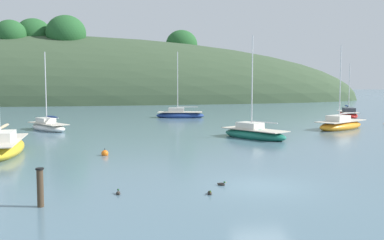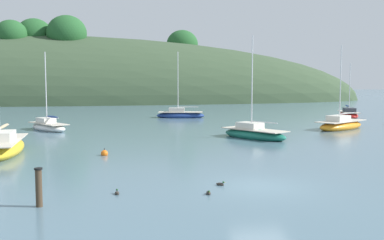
{
  "view_description": "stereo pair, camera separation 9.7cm",
  "coord_description": "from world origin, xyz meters",
  "views": [
    {
      "loc": [
        -6.04,
        -18.6,
        4.67
      ],
      "look_at": [
        0.0,
        20.0,
        1.2
      ],
      "focal_mm": 41.64,
      "sensor_mm": 36.0,
      "label": 1
    },
    {
      "loc": [
        -5.94,
        -18.62,
        4.67
      ],
      "look_at": [
        0.0,
        20.0,
        1.2
      ],
      "focal_mm": 41.64,
      "sensor_mm": 36.0,
      "label": 2
    }
  ],
  "objects": [
    {
      "name": "duck_lead",
      "position": [
        -6.27,
        -0.39,
        0.05
      ],
      "size": [
        0.18,
        0.42,
        0.24
      ],
      "color": "#2D2823",
      "rests_on": "ground"
    },
    {
      "name": "sailboat_orange_cutter",
      "position": [
        4.48,
        16.07,
        0.38
      ],
      "size": [
        5.11,
        6.28,
        8.51
      ],
      "color": "#196B56",
      "rests_on": "ground"
    },
    {
      "name": "ground_plane",
      "position": [
        0.0,
        0.0,
        0.0
      ],
      "size": [
        400.0,
        400.0,
        0.0
      ],
      "primitive_type": "plane",
      "color": "slate"
    },
    {
      "name": "duck_straggler",
      "position": [
        -1.72,
        0.48,
        0.05
      ],
      "size": [
        0.4,
        0.33,
        0.24
      ],
      "color": "#2D2823",
      "rests_on": "ground"
    },
    {
      "name": "sailboat_yellow_far",
      "position": [
        22.4,
        34.23,
        0.37
      ],
      "size": [
        3.7,
        6.33,
        7.08
      ],
      "color": "red",
      "rests_on": "ground"
    },
    {
      "name": "sailboat_black_sloop",
      "position": [
        1.08,
        36.96,
        0.37
      ],
      "size": [
        6.29,
        3.01,
        8.47
      ],
      "color": "navy",
      "rests_on": "ground"
    },
    {
      "name": "jetty_piling",
      "position": [
        -9.09,
        -1.8,
        0.75
      ],
      "size": [
        0.3,
        0.3,
        1.46
      ],
      "color": "#423323",
      "rests_on": "ground"
    },
    {
      "name": "mooring_buoy_inner",
      "position": [
        -7.18,
        9.43,
        0.12
      ],
      "size": [
        0.44,
        0.44,
        0.54
      ],
      "color": "orange",
      "rests_on": "ground"
    },
    {
      "name": "sailboat_cream_ketch",
      "position": [
        14.76,
        21.39,
        0.4
      ],
      "size": [
        6.8,
        5.59,
        8.25
      ],
      "color": "orange",
      "rests_on": "ground"
    },
    {
      "name": "sailboat_grey_yawl",
      "position": [
        -13.02,
        24.7,
        0.36
      ],
      "size": [
        4.73,
        5.61,
        7.54
      ],
      "color": "white",
      "rests_on": "ground"
    },
    {
      "name": "far_shoreline_hill",
      "position": [
        -24.91,
        82.5,
        0.12
      ],
      "size": [
        150.0,
        36.0,
        32.56
      ],
      "color": "#384C33",
      "rests_on": "ground"
    },
    {
      "name": "sailboat_blue_center",
      "position": [
        -13.7,
        10.95,
        0.45
      ],
      "size": [
        3.08,
        7.71,
        10.4
      ],
      "color": "gold",
      "rests_on": "ground"
    },
    {
      "name": "duck_trailing",
      "position": [
        -2.54,
        -0.98,
        0.05
      ],
      "size": [
        0.19,
        0.42,
        0.24
      ],
      "color": "#2D2823",
      "rests_on": "ground"
    }
  ]
}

